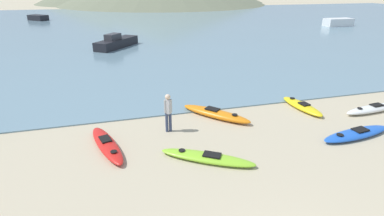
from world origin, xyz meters
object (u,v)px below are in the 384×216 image
Objects in this scene: kayak_on_sand_2 at (302,106)px; kayak_on_sand_5 at (216,114)px; kayak_on_sand_3 at (107,144)px; person_near_waterline at (168,111)px; kayak_on_sand_6 at (373,109)px; moored_boat_3 at (338,22)px; kayak_on_sand_0 at (207,157)px; moored_boat_2 at (38,18)px; moored_boat_0 at (116,42)px; kayak_on_sand_7 at (356,134)px.

kayak_on_sand_5 is (-4.56, 0.21, 0.03)m from kayak_on_sand_2.
kayak_on_sand_3 is 2.00× the size of person_near_waterline.
kayak_on_sand_6 reaches higher than kayak_on_sand_3.
moored_boat_3 is (30.95, 26.95, -0.37)m from person_near_waterline.
kayak_on_sand_0 is at bearing -151.69° from kayak_on_sand_2.
kayak_on_sand_2 is 9.69m from kayak_on_sand_3.
moored_boat_3 is at bearing 42.46° from kayak_on_sand_5.
kayak_on_sand_5 is 7.92m from kayak_on_sand_6.
moored_boat_3 reaches higher than kayak_on_sand_6.
moored_boat_3 is at bearing -24.19° from moored_boat_2.
moored_boat_0 is at bearing 114.53° from kayak_on_sand_2.
kayak_on_sand_5 is (1.56, 3.51, 0.05)m from kayak_on_sand_0.
kayak_on_sand_7 is 2.07× the size of person_near_waterline.
person_near_waterline is 0.33× the size of moored_boat_0.
kayak_on_sand_7 is (6.55, 0.09, 0.01)m from kayak_on_sand_0.
moored_boat_0 is at bearing 94.22° from person_near_waterline.
moored_boat_0 is 30.25m from moored_boat_2.
person_near_waterline is at bearing 108.34° from kayak_on_sand_0.
kayak_on_sand_2 is 35.57m from moored_boat_3.
kayak_on_sand_0 is 21.86m from moored_boat_0.
moored_boat_2 reaches higher than kayak_on_sand_5.
person_near_waterline is at bearing -138.95° from moored_boat_3.
kayak_on_sand_0 is at bearing -179.20° from kayak_on_sand_7.
kayak_on_sand_3 is 0.97× the size of kayak_on_sand_6.
kayak_on_sand_7 is at bearing -67.16° from moored_boat_2.
kayak_on_sand_7 is (4.98, -3.42, -0.04)m from kayak_on_sand_5.
kayak_on_sand_2 is at bearing 28.31° from kayak_on_sand_0.
kayak_on_sand_0 is 3.95m from kayak_on_sand_3.
kayak_on_sand_2 is 7.08m from person_near_waterline.
kayak_on_sand_5 reaches higher than kayak_on_sand_0.
person_near_waterline is 0.47× the size of moored_boat_2.
kayak_on_sand_6 is 10.27m from person_near_waterline.
moored_boat_3 is at bearing 53.02° from kayak_on_sand_6.
moored_boat_0 reaches higher than kayak_on_sand_6.
kayak_on_sand_5 reaches higher than kayak_on_sand_6.
moored_boat_3 is (30.08, 29.60, 0.47)m from kayak_on_sand_0.
kayak_on_sand_3 is 0.96× the size of kayak_on_sand_7.
moored_boat_0 is (-2.29, 21.73, 0.42)m from kayak_on_sand_0.
kayak_on_sand_7 is 23.38m from moored_boat_0.
moored_boat_3 is (23.53, 29.50, 0.46)m from kayak_on_sand_7.
kayak_on_sand_5 is 0.92× the size of kayak_on_sand_6.
moored_boat_2 reaches higher than kayak_on_sand_3.
kayak_on_sand_6 is 0.68× the size of moored_boat_0.
kayak_on_sand_5 reaches higher than kayak_on_sand_2.
moored_boat_3 reaches higher than kayak_on_sand_3.
kayak_on_sand_0 is 0.91× the size of moored_boat_2.
kayak_on_sand_6 is at bearing -126.98° from moored_boat_3.
moored_boat_0 is 33.30m from moored_boat_3.
kayak_on_sand_6 is at bearing 0.75° from kayak_on_sand_3.
kayak_on_sand_6 is 34.47m from moored_boat_3.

